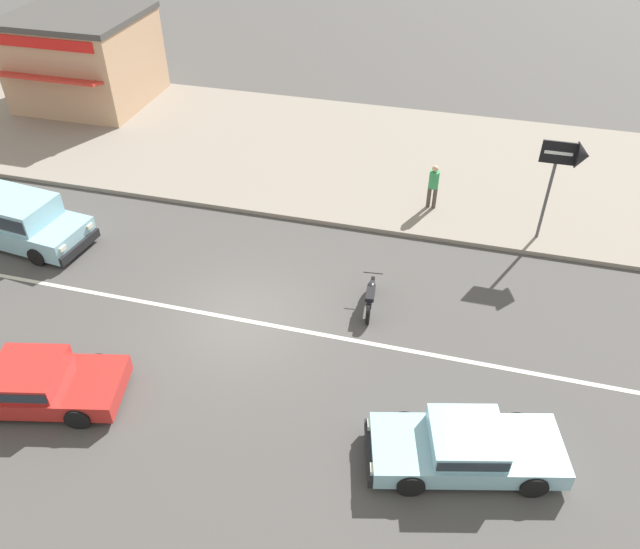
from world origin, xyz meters
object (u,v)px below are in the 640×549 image
motorcycle_2 (371,296)px  pedestrian_near_clock (433,184)px  sedan_red_2 (32,382)px  minivan_pale_blue_1 (13,217)px  arrow_signboard (576,159)px  shopfront_corner_warung (84,58)px  sedan_pale_blue_0 (465,446)px

motorcycle_2 → pedestrian_near_clock: (1.05, 5.57, 0.67)m
sedan_red_2 → motorcycle_2: sedan_red_2 is taller
minivan_pale_blue_1 → motorcycle_2: 11.82m
minivan_pale_blue_1 → pedestrian_near_clock: pedestrian_near_clock is taller
pedestrian_near_clock → arrow_signboard: bearing=-12.9°
pedestrian_near_clock → shopfront_corner_warung: shopfront_corner_warung is taller
sedan_red_2 → pedestrian_near_clock: bearing=53.0°
minivan_pale_blue_1 → pedestrian_near_clock: bearing=21.9°
pedestrian_near_clock → motorcycle_2: bearing=-100.7°
arrow_signboard → sedan_pale_blue_0: bearing=-103.2°
sedan_red_2 → arrow_signboard: bearing=39.0°
motorcycle_2 → shopfront_corner_warung: bearing=144.4°
sedan_pale_blue_0 → arrow_signboard: (2.16, 9.21, 2.51)m
arrow_signboard → pedestrian_near_clock: size_ratio=2.13×
arrow_signboard → sedan_red_2: bearing=-141.0°
minivan_pale_blue_1 → arrow_signboard: bearing=14.0°
motorcycle_2 → shopfront_corner_warung: 18.98m
sedan_pale_blue_0 → pedestrian_near_clock: pedestrian_near_clock is taller
minivan_pale_blue_1 → shopfront_corner_warung: bearing=108.6°
minivan_pale_blue_1 → arrow_signboard: 17.61m
minivan_pale_blue_1 → sedan_red_2: size_ratio=1.05×
motorcycle_2 → pedestrian_near_clock: 5.71m
sedan_pale_blue_0 → pedestrian_near_clock: size_ratio=2.79×
pedestrian_near_clock → sedan_red_2: bearing=-127.0°
sedan_pale_blue_0 → minivan_pale_blue_1: (-14.79, 4.99, 0.31)m
minivan_pale_blue_1 → sedan_red_2: bearing=-51.6°
sedan_red_2 → pedestrian_near_clock: (8.26, 10.95, 0.56)m
pedestrian_near_clock → shopfront_corner_warung: bearing=161.7°
shopfront_corner_warung → sedan_red_2: bearing=-63.5°
sedan_pale_blue_0 → arrow_signboard: bearing=76.8°
arrow_signboard → minivan_pale_blue_1: bearing=-166.0°
sedan_red_2 → shopfront_corner_warung: bearing=116.5°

